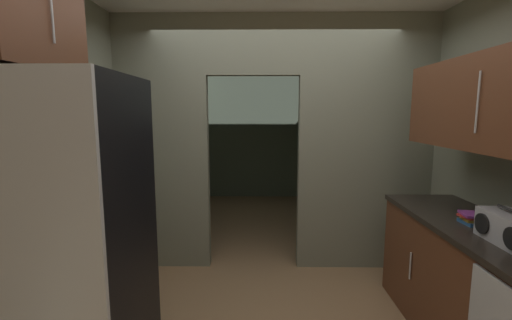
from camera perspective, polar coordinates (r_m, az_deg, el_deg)
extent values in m
cube|color=gray|center=(3.74, -15.30, 2.39)|extent=(0.95, 0.12, 2.67)
cube|color=gray|center=(3.76, 17.84, 2.32)|extent=(1.40, 0.12, 2.67)
cube|color=gray|center=(3.64, -0.49, 18.81)|extent=(0.96, 0.12, 0.61)
cube|color=slate|center=(6.72, 1.98, 5.06)|extent=(3.31, 0.10, 2.67)
cube|color=slate|center=(5.35, -15.11, 4.02)|extent=(0.10, 3.14, 2.67)
cube|color=slate|center=(5.45, 19.56, 3.90)|extent=(0.10, 3.14, 2.67)
cube|color=black|center=(2.26, -28.16, -12.10)|extent=(0.71, 0.75, 1.89)
cube|color=#B7BABC|center=(1.95, -33.85, -15.69)|extent=(0.71, 0.03, 1.89)
cube|color=brown|center=(2.85, 34.43, -19.36)|extent=(0.59, 2.07, 0.88)
cube|color=black|center=(2.68, 35.22, -10.52)|extent=(0.63, 2.07, 0.04)
cylinder|color=#B7BABC|center=(3.05, 24.56, -15.93)|extent=(0.01, 0.01, 0.22)
cube|color=brown|center=(2.56, 36.76, 7.80)|extent=(0.34, 1.86, 0.62)
cylinder|color=#B7BABC|center=(2.46, 33.29, 8.13)|extent=(0.01, 0.01, 0.37)
cube|color=brown|center=(2.42, -35.17, 20.97)|extent=(0.34, 0.78, 0.73)
cylinder|color=#B7BABC|center=(2.32, -31.24, 21.86)|extent=(0.01, 0.01, 0.44)
cylinder|color=black|center=(2.32, 37.17, -10.53)|extent=(0.01, 0.13, 0.13)
cylinder|color=black|center=(2.52, 33.76, -8.89)|extent=(0.01, 0.13, 0.13)
cube|color=#2D609E|center=(2.80, 32.53, -8.86)|extent=(0.12, 0.15, 0.02)
cube|color=gold|center=(2.79, 32.55, -8.39)|extent=(0.11, 0.13, 0.02)
cube|color=red|center=(2.78, 32.46, -8.03)|extent=(0.14, 0.14, 0.01)
cube|color=#8C3893|center=(2.78, 32.55, -7.73)|extent=(0.14, 0.17, 0.02)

